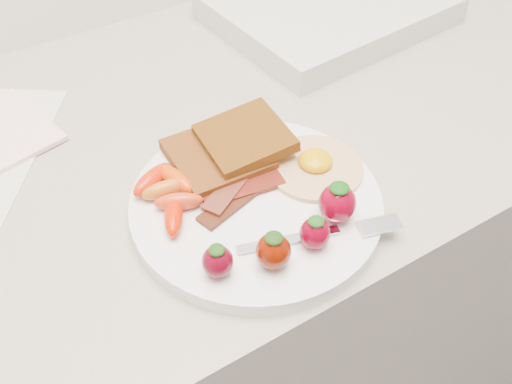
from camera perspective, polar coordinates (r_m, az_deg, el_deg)
counter at (r=1.06m, az=-4.97°, el=-13.08°), size 2.00×0.60×0.90m
plate at (r=0.61m, az=0.00°, el=-1.24°), size 0.27×0.27×0.02m
toast_lower at (r=0.65m, az=-3.84°, el=3.65°), size 0.11×0.11×0.01m
toast_upper at (r=0.65m, az=-1.13°, el=5.44°), size 0.10×0.10×0.02m
fried_egg at (r=0.64m, az=5.94°, el=2.65°), size 0.11×0.11×0.02m
bacon_strips at (r=0.61m, az=-1.94°, el=0.04°), size 0.11×0.07×0.01m
baby_carrots at (r=0.61m, az=-8.76°, el=0.00°), size 0.07×0.11×0.02m
strawberries at (r=0.55m, az=4.08°, el=-3.84°), size 0.17×0.05×0.05m
fork at (r=0.58m, az=7.47°, el=-4.07°), size 0.17×0.07×0.00m
notepad at (r=0.78m, az=-23.82°, el=5.79°), size 0.12×0.16×0.01m
appliance at (r=0.95m, az=7.27°, el=17.80°), size 0.36×0.30×0.04m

